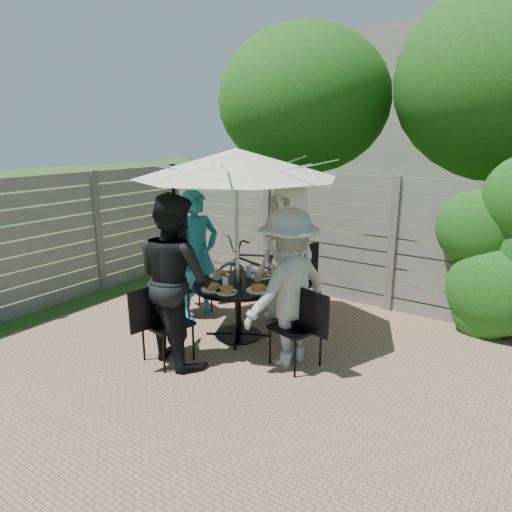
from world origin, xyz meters
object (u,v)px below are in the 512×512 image
Objects in this scene: chair_front at (167,339)px; plate_right at (258,289)px; chair_left at (194,296)px; glass_front at (225,284)px; plate_back at (261,275)px; plate_left at (219,274)px; plate_front at (213,288)px; chair_right at (296,343)px; person_left at (198,255)px; coffee_cup at (258,277)px; patio_table at (238,300)px; chair_back at (295,296)px; bicycle at (262,263)px; person_right at (288,289)px; glass_left at (217,274)px; umbrella at (236,163)px; person_back at (289,254)px; person_front at (175,279)px; plate_extra at (227,291)px; syrup_jug at (238,275)px; glass_back at (249,271)px.

chair_front is 3.46× the size of plate_right.
chair_left is 5.90× the size of glass_front.
plate_left is (-0.44, -0.26, 0.00)m from plate_back.
plate_back is 1.00× the size of plate_front.
chair_right is 3.44× the size of plate_front.
person_left is 0.96m from coffee_cup.
plate_front is at bearing -113.45° from person_left.
patio_table is at bearing 165.27° from plate_right.
chair_back reaches higher than chair_front.
person_right is at bearing -31.44° from bicycle.
plate_left is 1.86× the size of glass_left.
chair_front is (0.56, -1.14, -0.58)m from person_left.
umbrella is at bearing 5.24° from chair_left.
plate_left is 2.17× the size of coffee_cup.
plate_back is 1.00× the size of plate_left.
person_right is at bearing 8.72° from plate_front.
umbrella is 1.57× the size of person_back.
glass_front is at bearing -84.50° from person_back.
person_right is at bearing -135.00° from person_front.
plate_front is 0.15m from glass_front.
plate_front is (-0.89, -0.14, -0.13)m from person_right.
patio_table is 5.28× the size of plate_extra.
chair_left is at bearing -47.09° from chair_back.
chair_front reaches higher than glass_left.
chair_left is 0.92× the size of chair_front.
person_back is 1.42m from chair_left.
person_left is (-0.80, 0.21, -1.21)m from umbrella.
chair_left is at bearing 165.19° from umbrella.
person_front is 11.31× the size of syrup_jug.
chair_back is 0.54× the size of person_back.
plate_right is (1.28, -0.34, 0.46)m from chair_left.
person_front is (0.59, -1.01, 0.06)m from person_left.
glass_left is at bearing -15.73° from chair_back.
person_back is 1.42m from chair_right.
plate_left is 0.72m from plate_right.
coffee_cup is at bearing 16.93° from chair_left.
syrup_jug is 1.33× the size of coffee_cup.
glass_left is at bearing -152.63° from coffee_cup.
person_front is 12.93× the size of glass_front.
chair_right is at bearing -14.75° from plate_right.
plate_left and plate_front have the same top height.
person_right is (1.61, -0.42, -0.02)m from person_left.
syrup_jug reaches higher than glass_back.
plate_front is at bearing -95.12° from glass_back.
patio_table is 0.76× the size of person_right.
person_right is 6.40× the size of plate_right.
plate_back is (-0.12, -0.45, -0.19)m from person_back.
umbrella is at bearing -90.00° from person_right.
bicycle is (-0.84, 0.65, -0.41)m from person_back.
chair_front is 1.12m from plate_right.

